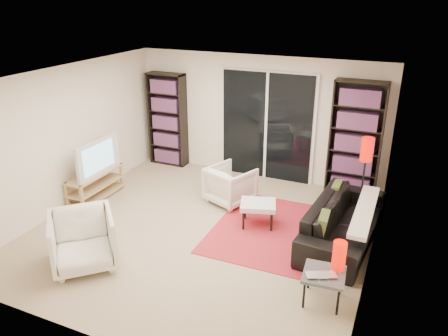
{
  "coord_description": "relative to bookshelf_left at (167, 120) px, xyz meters",
  "views": [
    {
      "loc": [
        2.73,
        -5.32,
        3.52
      ],
      "look_at": [
        0.25,
        0.3,
        1.0
      ],
      "focal_mm": 35.0,
      "sensor_mm": 36.0,
      "label": 1
    }
  ],
  "objects": [
    {
      "name": "floor",
      "position": [
        1.95,
        -2.33,
        -0.98
      ],
      "size": [
        5.0,
        5.0,
        0.0
      ],
      "primitive_type": "plane",
      "color": "tan",
      "rests_on": "ground"
    },
    {
      "name": "wall_back",
      "position": [
        1.95,
        0.17,
        0.22
      ],
      "size": [
        5.0,
        0.02,
        2.4
      ],
      "primitive_type": "cube",
      "color": "white",
      "rests_on": "ground"
    },
    {
      "name": "wall_front",
      "position": [
        1.95,
        -4.83,
        0.22
      ],
      "size": [
        5.0,
        0.02,
        2.4
      ],
      "primitive_type": "cube",
      "color": "white",
      "rests_on": "ground"
    },
    {
      "name": "wall_left",
      "position": [
        -0.55,
        -2.33,
        0.22
      ],
      "size": [
        0.02,
        5.0,
        2.4
      ],
      "primitive_type": "cube",
      "color": "white",
      "rests_on": "ground"
    },
    {
      "name": "wall_right",
      "position": [
        4.45,
        -2.33,
        0.22
      ],
      "size": [
        0.02,
        5.0,
        2.4
      ],
      "primitive_type": "cube",
      "color": "white",
      "rests_on": "ground"
    },
    {
      "name": "ceiling",
      "position": [
        1.95,
        -2.33,
        1.42
      ],
      "size": [
        5.0,
        5.0,
        0.02
      ],
      "primitive_type": "cube",
      "color": "white",
      "rests_on": "wall_back"
    },
    {
      "name": "sliding_door",
      "position": [
        2.15,
        0.13,
        0.07
      ],
      "size": [
        1.92,
        0.08,
        2.16
      ],
      "color": "white",
      "rests_on": "ground"
    },
    {
      "name": "bookshelf_left",
      "position": [
        0.0,
        0.0,
        0.0
      ],
      "size": [
        0.8,
        0.3,
        1.95
      ],
      "color": "black",
      "rests_on": "ground"
    },
    {
      "name": "bookshelf_right",
      "position": [
        3.85,
        -0.0,
        0.07
      ],
      "size": [
        0.9,
        0.3,
        2.1
      ],
      "color": "black",
      "rests_on": "ground"
    },
    {
      "name": "tv_stand",
      "position": [
        -0.31,
        -2.05,
        -0.71
      ],
      "size": [
        0.38,
        1.18,
        0.5
      ],
      "color": "tan",
      "rests_on": "floor"
    },
    {
      "name": "tv",
      "position": [
        -0.29,
        -2.05,
        -0.16
      ],
      "size": [
        0.15,
        1.08,
        0.62
      ],
      "primitive_type": "imported",
      "rotation": [
        0.0,
        0.0,
        1.57
      ],
      "color": "black",
      "rests_on": "tv_stand"
    },
    {
      "name": "rug",
      "position": [
        2.87,
        -1.86,
        -0.97
      ],
      "size": [
        1.64,
        2.21,
        0.01
      ],
      "primitive_type": "cube",
      "rotation": [
        0.0,
        0.0,
        0.01
      ],
      "color": "#B42531",
      "rests_on": "floor"
    },
    {
      "name": "sofa",
      "position": [
        4.01,
        -1.71,
        -0.66
      ],
      "size": [
        1.03,
        2.25,
        0.64
      ],
      "primitive_type": "imported",
      "rotation": [
        0.0,
        0.0,
        1.49
      ],
      "color": "black",
      "rests_on": "floor"
    },
    {
      "name": "armchair_back",
      "position": [
        1.96,
        -1.21,
        -0.64
      ],
      "size": [
        0.93,
        0.94,
        0.66
      ],
      "primitive_type": "imported",
      "rotation": [
        0.0,
        0.0,
        2.77
      ],
      "color": "silver",
      "rests_on": "floor"
    },
    {
      "name": "armchair_front",
      "position": [
        0.89,
        -3.79,
        -0.59
      ],
      "size": [
        1.18,
        1.18,
        0.77
      ],
      "primitive_type": "imported",
      "rotation": [
        0.0,
        0.0,
        0.76
      ],
      "color": "silver",
      "rests_on": "floor"
    },
    {
      "name": "ottoman",
      "position": [
        2.69,
        -1.8,
        -0.63
      ],
      "size": [
        0.66,
        0.59,
        0.4
      ],
      "color": "silver",
      "rests_on": "floor"
    },
    {
      "name": "side_table",
      "position": [
        4.03,
        -3.22,
        -0.62
      ],
      "size": [
        0.53,
        0.53,
        0.4
      ],
      "color": "#4A4A4F",
      "rests_on": "floor"
    },
    {
      "name": "laptop",
      "position": [
        4.03,
        -3.35,
        -0.56
      ],
      "size": [
        0.42,
        0.36,
        0.03
      ],
      "primitive_type": "imported",
      "rotation": [
        0.0,
        0.0,
        0.44
      ],
      "color": "silver",
      "rests_on": "side_table"
    },
    {
      "name": "table_lamp",
      "position": [
        4.16,
        -3.07,
        -0.39
      ],
      "size": [
        0.16,
        0.16,
        0.37
      ],
      "primitive_type": "cylinder",
      "color": "red",
      "rests_on": "side_table"
    },
    {
      "name": "floor_lamp",
      "position": [
        4.14,
        -0.91,
        0.1
      ],
      "size": [
        0.21,
        0.21,
        1.4
      ],
      "color": "black",
      "rests_on": "floor"
    }
  ]
}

